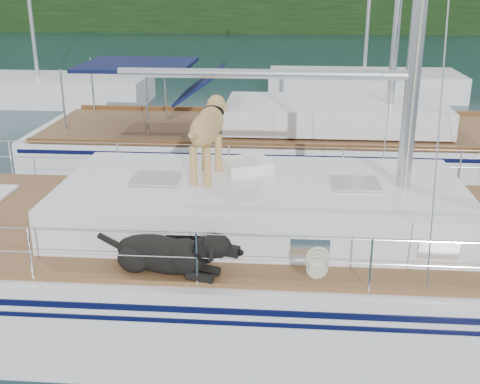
{
  "coord_description": "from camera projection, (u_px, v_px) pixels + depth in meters",
  "views": [
    {
      "loc": [
        1.1,
        -7.39,
        4.31
      ],
      "look_at": [
        0.5,
        0.2,
        1.6
      ],
      "focal_mm": 45.0,
      "sensor_mm": 36.0,
      "label": 1
    }
  ],
  "objects": [
    {
      "name": "ground",
      "position": [
        204.0,
        303.0,
        8.47
      ],
      "size": [
        120.0,
        120.0,
        0.0
      ],
      "primitive_type": "plane",
      "color": "black",
      "rests_on": "ground"
    },
    {
      "name": "shore_bank",
      "position": [
        276.0,
        24.0,
        51.65
      ],
      "size": [
        92.0,
        1.0,
        1.2
      ],
      "primitive_type": "cube",
      "color": "#595147",
      "rests_on": "ground"
    },
    {
      "name": "main_sailboat",
      "position": [
        209.0,
        259.0,
        8.23
      ],
      "size": [
        12.0,
        3.8,
        14.01
      ],
      "color": "white",
      "rests_on": "ground"
    },
    {
      "name": "neighbor_sailboat",
      "position": [
        285.0,
        149.0,
        13.75
      ],
      "size": [
        11.0,
        3.5,
        13.3
      ],
      "color": "white",
      "rests_on": "ground"
    },
    {
      "name": "bg_boat_west",
      "position": [
        39.0,
        90.0,
        22.06
      ],
      "size": [
        8.0,
        3.0,
        11.65
      ],
      "color": "white",
      "rests_on": "ground"
    },
    {
      "name": "bg_boat_center",
      "position": [
        363.0,
        85.0,
        23.04
      ],
      "size": [
        7.2,
        3.0,
        11.65
      ],
      "color": "white",
      "rests_on": "ground"
    }
  ]
}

